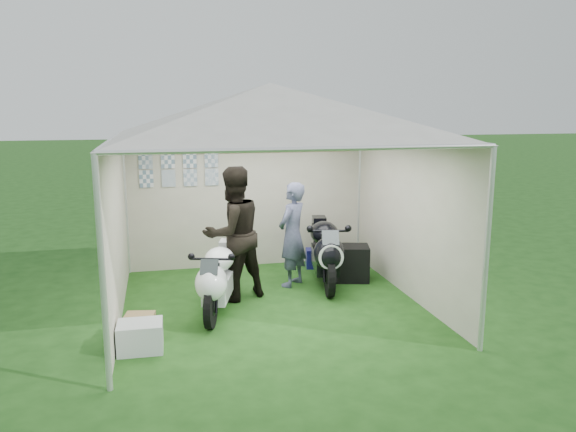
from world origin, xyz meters
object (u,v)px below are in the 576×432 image
canopy_tent (270,116)px  motorcycle_white (218,277)px  motorcycle_black (325,250)px  crate_1 (139,328)px  crate_0 (140,337)px  person_dark_jacket (233,234)px  paddock_stand (319,258)px  equipment_box (351,263)px  person_blue_jacket (292,234)px

canopy_tent → motorcycle_white: canopy_tent is taller
motorcycle_black → crate_1: bearing=-140.8°
crate_0 → crate_1: 0.31m
person_dark_jacket → crate_0: (-1.26, -1.51, -0.78)m
paddock_stand → crate_0: 3.96m
paddock_stand → motorcycle_black: bearing=-99.9°
canopy_tent → motorcycle_black: size_ratio=2.86×
canopy_tent → motorcycle_white: (-0.75, -0.19, -2.08)m
paddock_stand → equipment_box: size_ratio=0.77×
motorcycle_white → paddock_stand: bearing=58.6°
motorcycle_black → paddock_stand: bearing=90.0°
crate_1 → equipment_box: bearing=27.1°
canopy_tent → equipment_box: 2.81m
paddock_stand → person_blue_jacket: bearing=-128.5°
person_dark_jacket → crate_1: size_ratio=5.63×
person_blue_jacket → equipment_box: 1.09m
person_dark_jacket → equipment_box: bearing=167.6°
paddock_stand → crate_0: bearing=-136.4°
canopy_tent → equipment_box: size_ratio=10.22×
crate_1 → person_blue_jacket: bearing=35.5°
canopy_tent → person_blue_jacket: bearing=56.5°
paddock_stand → canopy_tent: bearing=-126.2°
motorcycle_black → crate_1: 3.15m
person_dark_jacket → crate_0: 2.12m
canopy_tent → person_dark_jacket: (-0.47, 0.33, -1.63)m
motorcycle_white → equipment_box: bearing=39.4°
person_blue_jacket → paddock_stand: bearing=-175.2°
motorcycle_black → equipment_box: motorcycle_black is taller
canopy_tent → person_blue_jacket: canopy_tent is taller
motorcycle_black → crate_0: 3.30m
equipment_box → crate_0: size_ratio=1.12×
canopy_tent → crate_1: canopy_tent is taller
person_blue_jacket → crate_1: (-2.23, -1.59, -0.65)m
person_dark_jacket → paddock_stand: bearing=-167.8°
canopy_tent → motorcycle_black: bearing=34.0°
canopy_tent → person_dark_jacket: canopy_tent is taller
motorcycle_white → paddock_stand: (1.89, 1.74, -0.33)m
paddock_stand → person_dark_jacket: bearing=-142.9°
crate_0 → person_blue_jacket: bearing=40.7°
motorcycle_black → canopy_tent: bearing=-136.1°
paddock_stand → motorcycle_white: bearing=-137.3°
canopy_tent → crate_0: (-1.73, -1.18, -2.41)m
motorcycle_black → crate_1: motorcycle_black is taller
canopy_tent → person_dark_jacket: bearing=144.6°
paddock_stand → crate_0: crate_0 is taller
person_blue_jacket → equipment_box: person_blue_jacket is taller
canopy_tent → motorcycle_white: size_ratio=3.23×
motorcycle_black → crate_0: size_ratio=3.99×
canopy_tent → motorcycle_black: 2.35m
motorcycle_black → person_dark_jacket: (-1.45, -0.33, 0.40)m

